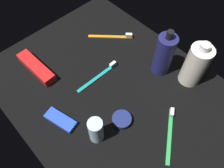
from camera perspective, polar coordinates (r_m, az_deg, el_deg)
ground_plane at (r=76.63cm, az=0.00°, el=-1.45°), size 84.00×64.00×1.20cm
lotion_bottle at (r=76.54cm, az=13.37°, el=7.48°), size 6.45×6.45×18.73cm
bodywash_bottle at (r=76.87cm, az=20.96°, el=4.63°), size 7.38×7.38×17.83cm
deodorant_stick at (r=64.09cm, az=-4.21°, el=-12.02°), size 4.34×4.34×10.21cm
toothbrush_teal at (r=78.68cm, az=-3.20°, el=2.36°), size 1.43×18.01×2.10cm
toothbrush_green at (r=70.89cm, az=14.93°, el=-11.94°), size 11.23×15.49×2.10cm
toothbrush_orange at (r=91.09cm, az=0.28°, el=12.41°), size 13.65×13.50×2.10cm
toothpaste_box_red at (r=83.97cm, az=-19.21°, el=4.11°), size 17.79×5.26×3.20cm
snack_bar_blue at (r=71.77cm, az=-13.32°, el=-9.12°), size 11.08×6.54×1.50cm
cream_tin_left at (r=69.72cm, az=2.55°, el=-9.28°), size 6.17×6.17×2.01cm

